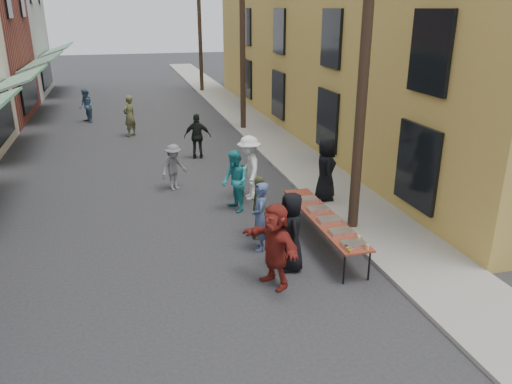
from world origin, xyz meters
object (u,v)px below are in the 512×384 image
utility_pole_mid (242,32)px  guest_front_c (235,181)px  utility_pole_far (200,24)px  guest_front_a (291,231)px  server (326,169)px  catering_tray_sausage (353,244)px  utility_pole_near (365,54)px  serving_table (323,218)px

utility_pole_mid → guest_front_c: bearing=-105.2°
utility_pole_far → guest_front_a: size_ratio=4.99×
guest_front_a → server: size_ratio=0.96×
catering_tray_sausage → guest_front_c: bearing=109.8°
catering_tray_sausage → guest_front_a: (-1.15, 0.73, 0.11)m
utility_pole_far → catering_tray_sausage: size_ratio=18.00×
utility_pole_near → server: utility_pole_near is taller
utility_pole_mid → catering_tray_sausage: size_ratio=18.00×
utility_pole_near → serving_table: (-1.12, -0.64, -3.79)m
utility_pole_mid → server: size_ratio=4.81×
utility_pole_near → guest_front_c: bearing=142.4°
utility_pole_near → server: size_ratio=4.81×
server → utility_pole_near: bearing=-168.8°
serving_table → guest_front_c: bearing=120.1°
utility_pole_near → serving_table: size_ratio=2.25×
utility_pole_near → serving_table: utility_pole_near is taller
guest_front_c → serving_table: bearing=19.5°
utility_pole_mid → catering_tray_sausage: bearing=-94.5°
utility_pole_mid → guest_front_a: bearing=-99.5°
utility_pole_mid → catering_tray_sausage: (-1.12, -14.29, -3.71)m
catering_tray_sausage → server: (1.17, 4.32, 0.25)m
serving_table → guest_front_c: size_ratio=2.25×
utility_pole_near → guest_front_c: 4.97m
catering_tray_sausage → utility_pole_far: bearing=87.6°
utility_pole_far → serving_table: bearing=-92.6°
catering_tray_sausage → guest_front_a: guest_front_a is taller
guest_front_a → serving_table: bearing=130.6°
utility_pole_far → serving_table: utility_pole_far is taller
utility_pole_near → guest_front_a: bearing=-145.6°
utility_pole_mid → utility_pole_far: 12.00m
catering_tray_sausage → server: size_ratio=0.27×
serving_table → utility_pole_mid: bearing=84.9°
utility_pole_far → server: 22.24m
guest_front_a → utility_pole_far: bearing=176.9°
server → catering_tray_sausage: bearing=177.4°
serving_table → server: size_ratio=2.14×
utility_pole_far → server: (0.05, -21.97, -3.46)m
catering_tray_sausage → guest_front_a: 1.37m
catering_tray_sausage → guest_front_a: bearing=147.7°
serving_table → catering_tray_sausage: (-0.00, -1.65, 0.08)m
utility_pole_near → utility_pole_far: 24.00m
catering_tray_sausage → guest_front_c: (-1.58, 4.37, 0.10)m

